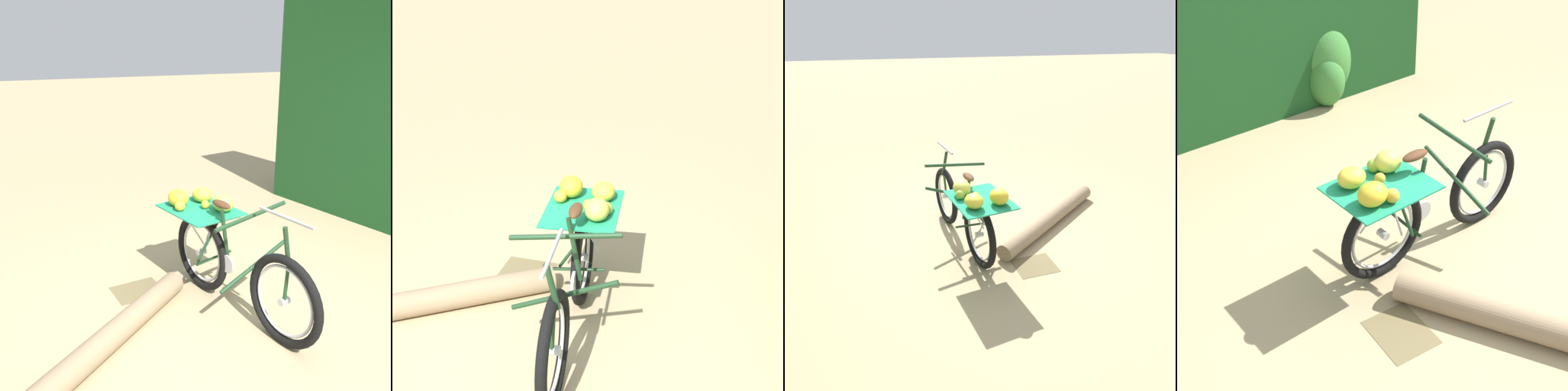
# 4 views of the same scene
# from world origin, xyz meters

# --- Properties ---
(ground_plane) EXTENTS (60.00, 60.00, 0.00)m
(ground_plane) POSITION_xyz_m (0.00, 0.00, 0.00)
(ground_plane) COLOR tan
(bicycle) EXTENTS (0.74, 1.80, 1.03)m
(bicycle) POSITION_xyz_m (0.12, -0.33, 0.49)
(bicycle) COLOR black
(bicycle) RESTS_ON ground_plane
(fallen_log) EXTENTS (1.86, 1.34, 0.20)m
(fallen_log) POSITION_xyz_m (1.31, -0.18, 0.10)
(fallen_log) COLOR #937A5B
(fallen_log) RESTS_ON ground_plane
(leaf_litter_patch) EXTENTS (0.44, 0.36, 0.01)m
(leaf_litter_patch) POSITION_xyz_m (0.73, -0.94, 0.00)
(leaf_litter_patch) COLOR olive
(leaf_litter_patch) RESTS_ON ground_plane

